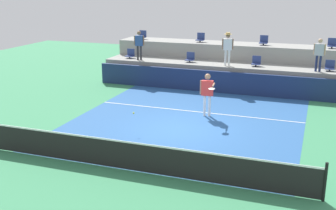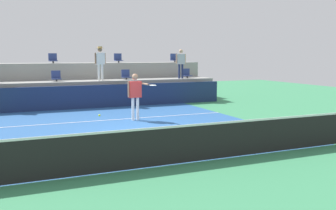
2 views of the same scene
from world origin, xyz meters
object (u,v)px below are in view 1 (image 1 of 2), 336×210
object	(u,v)px
stadium_chair_upper_far_right	(332,44)
spectator_in_grey	(139,43)
stadium_chair_lower_right	(256,62)
spectator_in_white	(319,52)
stadium_chair_lower_left	(190,58)
tennis_player	(207,90)
spectator_with_hat	(228,46)
stadium_chair_lower_far_right	(330,66)
tennis_ball	(134,113)
stadium_chair_upper_right	(264,41)
stadium_chair_upper_far_left	(142,36)
stadium_chair_upper_left	(200,38)
stadium_chair_lower_far_left	(130,54)

from	to	relation	value
stadium_chair_upper_far_right	spectator_in_grey	bearing A→B (deg)	-167.62
stadium_chair_lower_right	spectator_in_white	bearing A→B (deg)	-7.28
stadium_chair_upper_far_right	stadium_chair_lower_left	bearing A→B (deg)	-165.84
spectator_in_grey	spectator_in_white	distance (m)	9.37
tennis_player	spectator_with_hat	world-z (taller)	spectator_with_hat
spectator_in_grey	spectator_in_white	bearing A→B (deg)	-0.00
spectator_in_white	stadium_chair_lower_right	bearing A→B (deg)	172.72
tennis_player	spectator_in_grey	distance (m)	7.21
stadium_chair_lower_left	stadium_chair_lower_far_right	size ratio (longest dim) A/B	1.00
tennis_player	tennis_ball	distance (m)	3.54
stadium_chair_upper_right	stadium_chair_upper_far_right	distance (m)	3.50
stadium_chair_lower_far_right	tennis_player	bearing A→B (deg)	-131.89
spectator_in_white	tennis_ball	xyz separation A→B (m)	(-6.24, -7.76, -1.44)
stadium_chair_lower_right	stadium_chair_upper_far_left	size ratio (longest dim) A/B	1.00
stadium_chair_upper_left	tennis_player	xyz separation A→B (m)	(2.30, -7.08, -1.19)
stadium_chair_lower_right	spectator_in_white	size ratio (longest dim) A/B	0.33
stadium_chair_lower_left	stadium_chair_lower_right	xyz separation A→B (m)	(3.55, 0.00, 0.00)
stadium_chair_lower_far_right	stadium_chair_upper_far_left	world-z (taller)	stadium_chair_upper_far_left
stadium_chair_lower_far_right	tennis_ball	bearing A→B (deg)	-129.81
tennis_player	tennis_ball	xyz separation A→B (m)	(-2.05, -2.86, -0.36)
stadium_chair_upper_far_right	spectator_in_white	size ratio (longest dim) A/B	0.33
stadium_chair_lower_far_left	stadium_chair_upper_far_right	bearing A→B (deg)	9.56
stadium_chair_upper_far_right	tennis_player	bearing A→B (deg)	-123.98
stadium_chair_lower_far_left	spectator_with_hat	world-z (taller)	spectator_with_hat
stadium_chair_upper_right	spectator_in_white	size ratio (longest dim) A/B	0.33
stadium_chair_lower_far_right	stadium_chair_upper_far_left	size ratio (longest dim) A/B	1.00
tennis_player	spectator_in_grey	bearing A→B (deg)	136.60
stadium_chair_upper_far_left	spectator_in_white	size ratio (longest dim) A/B	0.33
stadium_chair_upper_far_left	stadium_chair_lower_far_left	bearing A→B (deg)	-89.84
tennis_player	stadium_chair_upper_right	bearing A→B (deg)	79.80
stadium_chair_upper_left	spectator_in_white	xyz separation A→B (m)	(6.49, -2.18, -0.12)
stadium_chair_upper_left	stadium_chair_lower_far_right	bearing A→B (deg)	-14.35
stadium_chair_upper_right	spectator_with_hat	bearing A→B (deg)	-124.93
stadium_chair_lower_left	spectator_in_white	bearing A→B (deg)	-3.35
spectator_in_grey	spectator_in_white	world-z (taller)	spectator_in_grey
spectator_in_grey	stadium_chair_lower_far_right	bearing A→B (deg)	2.22
stadium_chair_upper_right	stadium_chair_lower_far_left	bearing A→B (deg)	-165.94
stadium_chair_lower_far_left	stadium_chair_upper_right	size ratio (longest dim) A/B	1.00
stadium_chair_upper_far_left	spectator_in_grey	bearing A→B (deg)	-71.32
stadium_chair_lower_left	stadium_chair_upper_far_left	xyz separation A→B (m)	(-3.56, 1.80, 0.85)
stadium_chair_lower_far_left	stadium_chair_upper_left	bearing A→B (deg)	26.48
stadium_chair_lower_far_left	tennis_player	xyz separation A→B (m)	(5.91, -5.28, -0.34)
stadium_chair_lower_left	spectator_in_white	size ratio (longest dim) A/B	0.33
stadium_chair_lower_far_left	stadium_chair_lower_left	size ratio (longest dim) A/B	1.00
stadium_chair_lower_far_right	spectator_with_hat	size ratio (longest dim) A/B	0.31
stadium_chair_upper_left	stadium_chair_upper_far_right	distance (m)	7.07
stadium_chair_lower_far_left	stadium_chair_upper_left	distance (m)	4.13
stadium_chair_upper_far_left	stadium_chair_upper_right	size ratio (longest dim) A/B	1.00
stadium_chair_upper_left	tennis_ball	distance (m)	10.07
spectator_in_white	stadium_chair_lower_far_right	bearing A→B (deg)	35.05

